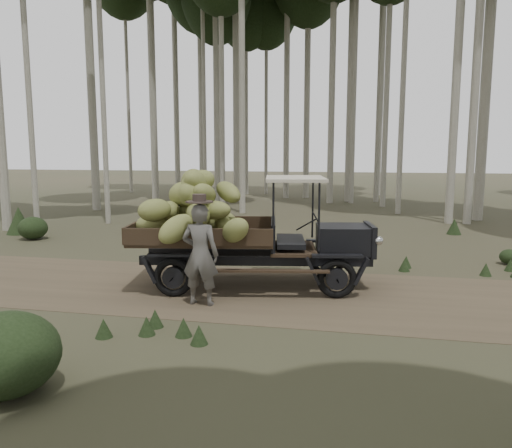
{
  "coord_description": "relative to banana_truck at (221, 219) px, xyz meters",
  "views": [
    {
      "loc": [
        0.37,
        -9.68,
        2.85
      ],
      "look_at": [
        -1.74,
        0.4,
        1.34
      ],
      "focal_mm": 35.0,
      "sensor_mm": 36.0,
      "label": 1
    }
  ],
  "objects": [
    {
      "name": "farmer",
      "position": [
        -0.03,
        -1.32,
        -0.47
      ],
      "size": [
        0.71,
        0.52,
        2.08
      ],
      "rotation": [
        0.0,
        0.0,
        3.12
      ],
      "color": "#56534E",
      "rests_on": "ground"
    },
    {
      "name": "ground",
      "position": [
        2.46,
        -0.26,
        -1.45
      ],
      "size": [
        120.0,
        120.0,
        0.0
      ],
      "primitive_type": "plane",
      "color": "#473D2B",
      "rests_on": "ground"
    },
    {
      "name": "dirt_track",
      "position": [
        2.46,
        -0.26,
        -1.45
      ],
      "size": [
        70.0,
        4.0,
        0.01
      ],
      "primitive_type": "cube",
      "color": "brown",
      "rests_on": "ground"
    },
    {
      "name": "banana_truck",
      "position": [
        0.0,
        0.0,
        0.0
      ],
      "size": [
        5.27,
        2.93,
        2.58
      ],
      "rotation": [
        0.0,
        0.0,
        0.17
      ],
      "color": "black",
      "rests_on": "ground"
    },
    {
      "name": "undergrowth",
      "position": [
        2.53,
        -3.7,
        -0.93
      ],
      "size": [
        22.73,
        20.04,
        1.37
      ],
      "color": "#233319",
      "rests_on": "ground"
    }
  ]
}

